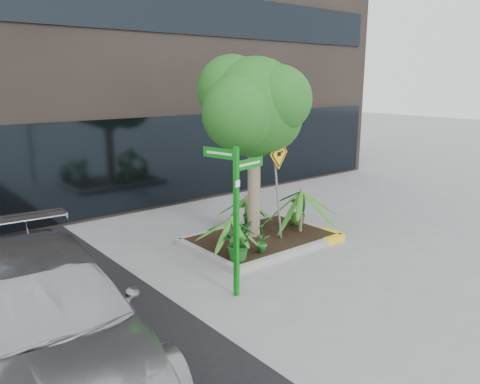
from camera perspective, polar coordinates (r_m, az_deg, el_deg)
ground at (r=10.73m, az=2.88°, el=-6.78°), size 80.00×80.00×0.00m
planter at (r=11.04m, az=2.83°, el=-5.64°), size 3.35×2.36×0.15m
tree at (r=10.54m, az=1.72°, el=10.26°), size 2.85×2.53×4.28m
palm_front at (r=11.19m, az=7.52°, el=0.11°), size 1.20×1.20×1.33m
palm_left at (r=9.80m, az=-1.08°, el=-3.33°), size 0.88×0.88×0.98m
palm_back at (r=11.57m, az=0.73°, el=-0.71°), size 0.87×0.87×0.97m
parked_car at (r=6.69m, az=-22.72°, el=-13.75°), size 2.67×5.50×1.54m
shrub_a at (r=9.51m, az=-0.31°, el=-6.12°), size 0.95×0.95×0.75m
shrub_b at (r=11.81m, az=7.06°, el=-2.34°), size 0.55×0.55×0.73m
shrub_c at (r=9.89m, az=2.68°, el=-5.34°), size 0.53×0.53×0.75m
shrub_d at (r=11.45m, az=1.47°, el=-2.55°), size 0.61×0.61×0.80m
street_sign_post at (r=7.98m, az=-0.52°, el=-1.60°), size 0.88×0.77×2.65m
cattle_sign at (r=10.53m, az=4.68°, el=2.58°), size 0.70×0.30×2.33m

